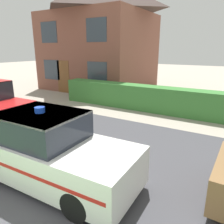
{
  "coord_description": "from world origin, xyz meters",
  "views": [
    {
      "loc": [
        2.84,
        -0.43,
        2.88
      ],
      "look_at": [
        -0.39,
        4.89,
        1.05
      ],
      "focal_mm": 35.0,
      "sensor_mm": 36.0,
      "label": 1
    }
  ],
  "objects": [
    {
      "name": "garden_hedge",
      "position": [
        -0.55,
        9.13,
        0.58
      ],
      "size": [
        10.02,
        0.86,
        1.17
      ],
      "primitive_type": "cube",
      "color": "#3D7F38",
      "rests_on": "ground"
    },
    {
      "name": "house_left",
      "position": [
        -6.59,
        13.42,
        3.89
      ],
      "size": [
        7.17,
        6.54,
        7.63
      ],
      "color": "brown",
      "rests_on": "ground"
    },
    {
      "name": "police_car",
      "position": [
        -0.6,
        2.56,
        0.73
      ],
      "size": [
        4.01,
        1.7,
        1.67
      ],
      "rotation": [
        0.0,
        0.0,
        0.03
      ],
      "color": "black",
      "rests_on": "road_strip"
    },
    {
      "name": "road_strip",
      "position": [
        0.0,
        4.16,
        0.01
      ],
      "size": [
        28.0,
        6.11,
        0.01
      ],
      "primitive_type": "cube",
      "color": "#424247",
      "rests_on": "ground"
    }
  ]
}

